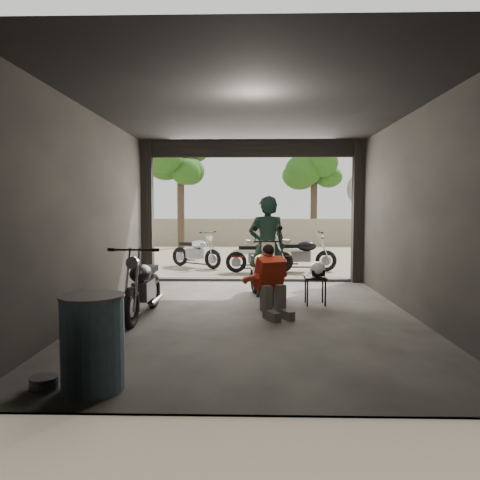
{
  "coord_description": "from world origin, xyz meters",
  "views": [
    {
      "loc": [
        -0.02,
        -7.21,
        1.71
      ],
      "look_at": [
        -0.21,
        0.6,
        1.17
      ],
      "focal_mm": 35.0,
      "sensor_mm": 36.0,
      "label": 1
    }
  ],
  "objects_px": {
    "main_bike": "(262,269)",
    "helmet": "(318,269)",
    "outside_bike_a": "(196,249)",
    "stool": "(315,281)",
    "outside_bike_b": "(259,253)",
    "left_bike": "(143,282)",
    "oil_drum": "(93,344)",
    "outside_bike_c": "(302,251)",
    "sign_post": "(365,206)",
    "rider": "(267,247)",
    "mechanic": "(273,283)"
  },
  "relations": [
    {
      "from": "main_bike",
      "to": "helmet",
      "type": "height_order",
      "value": "main_bike"
    },
    {
      "from": "outside_bike_a",
      "to": "stool",
      "type": "xyz_separation_m",
      "value": [
        2.69,
        -5.12,
        -0.09
      ]
    },
    {
      "from": "outside_bike_b",
      "to": "stool",
      "type": "xyz_separation_m",
      "value": [
        0.9,
        -4.12,
        -0.09
      ]
    },
    {
      "from": "main_bike",
      "to": "outside_bike_a",
      "type": "xyz_separation_m",
      "value": [
        -1.77,
        4.7,
        -0.06
      ]
    },
    {
      "from": "left_bike",
      "to": "oil_drum",
      "type": "relative_size",
      "value": 1.86
    },
    {
      "from": "outside_bike_c",
      "to": "helmet",
      "type": "xyz_separation_m",
      "value": [
        -0.2,
        -4.3,
        0.1
      ]
    },
    {
      "from": "outside_bike_c",
      "to": "outside_bike_b",
      "type": "bearing_deg",
      "value": 99.95
    },
    {
      "from": "left_bike",
      "to": "outside_bike_a",
      "type": "bearing_deg",
      "value": 90.87
    },
    {
      "from": "main_bike",
      "to": "outside_bike_c",
      "type": "bearing_deg",
      "value": 63.85
    },
    {
      "from": "left_bike",
      "to": "outside_bike_c",
      "type": "distance_m",
      "value": 6.13
    },
    {
      "from": "helmet",
      "to": "sign_post",
      "type": "xyz_separation_m",
      "value": [
        1.51,
        2.96,
        1.11
      ]
    },
    {
      "from": "outside_bike_a",
      "to": "helmet",
      "type": "distance_m",
      "value": 5.77
    },
    {
      "from": "outside_bike_c",
      "to": "sign_post",
      "type": "distance_m",
      "value": 2.23
    },
    {
      "from": "main_bike",
      "to": "sign_post",
      "type": "distance_m",
      "value": 3.76
    },
    {
      "from": "main_bike",
      "to": "helmet",
      "type": "bearing_deg",
      "value": -30.59
    },
    {
      "from": "left_bike",
      "to": "sign_post",
      "type": "height_order",
      "value": "sign_post"
    },
    {
      "from": "main_bike",
      "to": "sign_post",
      "type": "relative_size",
      "value": 0.68
    },
    {
      "from": "main_bike",
      "to": "oil_drum",
      "type": "distance_m",
      "value": 4.6
    },
    {
      "from": "outside_bike_a",
      "to": "oil_drum",
      "type": "xyz_separation_m",
      "value": [
        0.11,
        -8.99,
        -0.07
      ]
    },
    {
      "from": "outside_bike_a",
      "to": "stool",
      "type": "relative_size",
      "value": 3.05
    },
    {
      "from": "outside_bike_a",
      "to": "outside_bike_b",
      "type": "relative_size",
      "value": 1.01
    },
    {
      "from": "outside_bike_a",
      "to": "outside_bike_b",
      "type": "xyz_separation_m",
      "value": [
        1.79,
        -0.99,
        -0.0
      ]
    },
    {
      "from": "oil_drum",
      "to": "sign_post",
      "type": "height_order",
      "value": "sign_post"
    },
    {
      "from": "outside_bike_a",
      "to": "rider",
      "type": "height_order",
      "value": "rider"
    },
    {
      "from": "left_bike",
      "to": "sign_post",
      "type": "xyz_separation_m",
      "value": [
        4.34,
        3.98,
        1.18
      ]
    },
    {
      "from": "outside_bike_c",
      "to": "stool",
      "type": "distance_m",
      "value": 4.36
    },
    {
      "from": "rider",
      "to": "helmet",
      "type": "xyz_separation_m",
      "value": [
        0.86,
        -0.66,
        -0.33
      ]
    },
    {
      "from": "outside_bike_c",
      "to": "mechanic",
      "type": "xyz_separation_m",
      "value": [
        -1.02,
        -5.3,
        0.01
      ]
    },
    {
      "from": "sign_post",
      "to": "outside_bike_a",
      "type": "bearing_deg",
      "value": 151.38
    },
    {
      "from": "mechanic",
      "to": "sign_post",
      "type": "bearing_deg",
      "value": 34.29
    },
    {
      "from": "main_bike",
      "to": "outside_bike_b",
      "type": "distance_m",
      "value": 3.71
    },
    {
      "from": "mechanic",
      "to": "stool",
      "type": "xyz_separation_m",
      "value": [
        0.78,
        0.95,
        -0.11
      ]
    },
    {
      "from": "main_bike",
      "to": "mechanic",
      "type": "bearing_deg",
      "value": -93.66
    },
    {
      "from": "helmet",
      "to": "sign_post",
      "type": "height_order",
      "value": "sign_post"
    },
    {
      "from": "mechanic",
      "to": "sign_post",
      "type": "height_order",
      "value": "sign_post"
    },
    {
      "from": "outside_bike_a",
      "to": "sign_post",
      "type": "bearing_deg",
      "value": -82.45
    },
    {
      "from": "outside_bike_b",
      "to": "helmet",
      "type": "bearing_deg",
      "value": -167.91
    },
    {
      "from": "outside_bike_c",
      "to": "mechanic",
      "type": "height_order",
      "value": "mechanic"
    },
    {
      "from": "rider",
      "to": "helmet",
      "type": "bearing_deg",
      "value": 141.98
    },
    {
      "from": "left_bike",
      "to": "outside_bike_c",
      "type": "xyz_separation_m",
      "value": [
        3.03,
        5.32,
        -0.02
      ]
    },
    {
      "from": "left_bike",
      "to": "mechanic",
      "type": "relative_size",
      "value": 1.52
    },
    {
      "from": "left_bike",
      "to": "outside_bike_b",
      "type": "bearing_deg",
      "value": 71.47
    },
    {
      "from": "outside_bike_c",
      "to": "rider",
      "type": "xyz_separation_m",
      "value": [
        -1.06,
        -3.64,
        0.42
      ]
    },
    {
      "from": "rider",
      "to": "sign_post",
      "type": "relative_size",
      "value": 0.75
    },
    {
      "from": "sign_post",
      "to": "mechanic",
      "type": "bearing_deg",
      "value": -122.62
    },
    {
      "from": "outside_bike_c",
      "to": "stool",
      "type": "xyz_separation_m",
      "value": [
        -0.25,
        -4.35,
        -0.11
      ]
    },
    {
      "from": "main_bike",
      "to": "outside_bike_b",
      "type": "height_order",
      "value": "main_bike"
    },
    {
      "from": "stool",
      "to": "sign_post",
      "type": "height_order",
      "value": "sign_post"
    },
    {
      "from": "left_bike",
      "to": "outside_bike_b",
      "type": "relative_size",
      "value": 1.08
    },
    {
      "from": "helmet",
      "to": "mechanic",
      "type": "bearing_deg",
      "value": -148.68
    }
  ]
}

